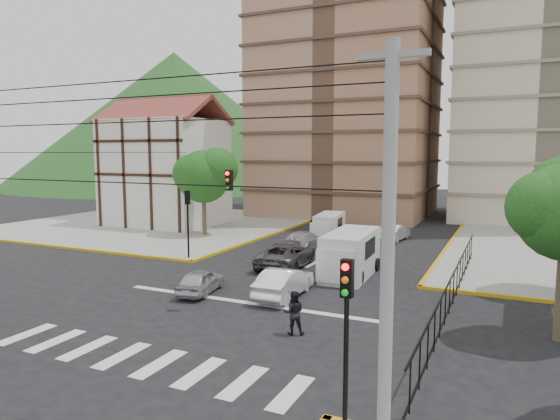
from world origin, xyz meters
The scene contains 21 objects.
ground centered at (0.00, 0.00, 0.00)m, with size 160.00×160.00×0.00m, color black.
sidewalk_nw centered at (-20.00, 20.00, 0.07)m, with size 26.00×26.00×0.15m, color gray.
crosswalk_stripes centered at (0.00, -6.00, 0.01)m, with size 12.00×2.40×0.01m, color silver.
stop_line centered at (0.00, 1.20, 0.01)m, with size 13.00×0.40×0.01m, color silver.
tudor_building centered at (-19.00, 20.00, 5.25)m, with size 10.80×8.05×12.23m.
distant_hill centered at (-55.00, 70.00, 14.00)m, with size 70.00×70.00×28.00m, color #1B4A18.
park_fence centered at (9.00, 4.50, 0.00)m, with size 0.10×22.50×1.66m, color black, non-canonical shape.
tree_tudor centered at (-11.90, 16.01, 5.22)m, with size 5.39×4.40×7.43m.
traffic_light_se centered at (7.80, -7.80, 3.11)m, with size 0.28×0.22×4.40m.
traffic_light_nw centered at (-7.80, 7.80, 3.11)m, with size 0.28×0.22×4.40m.
traffic_light_hanging centered at (0.00, -2.04, 5.90)m, with size 18.00×9.12×0.92m.
utility_pole_se centered at (9.00, -9.00, 4.77)m, with size 1.40×0.28×9.00m.
van_right_lane centered at (3.05, 7.93, 1.24)m, with size 2.42×5.71×2.54m.
van_left_lane centered at (-2.11, 19.02, 0.99)m, with size 2.33×4.73×2.04m.
car_silver_front_left centered at (-2.70, 1.64, 0.61)m, with size 1.43×3.56×1.21m, color #BABBBF.
car_white_front_right centered at (1.36, 2.80, 0.72)m, with size 1.52×4.37×1.44m, color white.
car_grey_mid_left centered at (-1.20, 8.70, 0.76)m, with size 2.51×5.44×1.51m, color #515258.
car_silver_rear_left centered at (-2.29, 14.24, 0.67)m, with size 1.88×4.63×1.34m, color silver.
car_darkgrey_mid_right centered at (1.45, 16.23, 0.69)m, with size 1.64×4.07×1.39m, color #29292C.
car_white_rear_right centered at (2.86, 20.74, 0.65)m, with size 1.38×3.95×1.30m, color silver.
pedestrian_crosswalk centered at (3.77, -1.60, 0.86)m, with size 0.83×0.65×1.72m, color black.
Camera 1 is at (11.17, -18.71, 7.02)m, focal length 32.00 mm.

